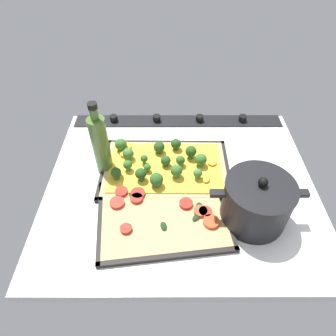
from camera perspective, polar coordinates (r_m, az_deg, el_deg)
ground_plane at (r=90.55cm, az=2.42°, el=-3.43°), size 80.10×68.17×3.00cm
stove_control_panel at (r=111.75cm, az=1.97°, el=9.20°), size 76.89×7.00×2.60cm
baking_tray_front at (r=92.48cm, az=-0.51°, el=-0.33°), size 40.20×26.61×1.30cm
broccoli_pizza at (r=91.38cm, az=-1.09°, el=0.59°), size 37.77×24.19×5.84cm
baking_tray_back at (r=81.46cm, az=-0.97°, el=-9.05°), size 38.05×30.69×1.30cm
veggie_pizza_back at (r=81.04cm, az=-1.04°, el=-8.57°), size 35.38×28.02×1.90cm
cooking_pot at (r=79.59cm, az=16.72°, el=-6.30°), size 24.64×17.79×15.40cm
oil_bottle at (r=88.39cm, az=-12.92°, el=4.48°), size 5.09×5.09×24.30cm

